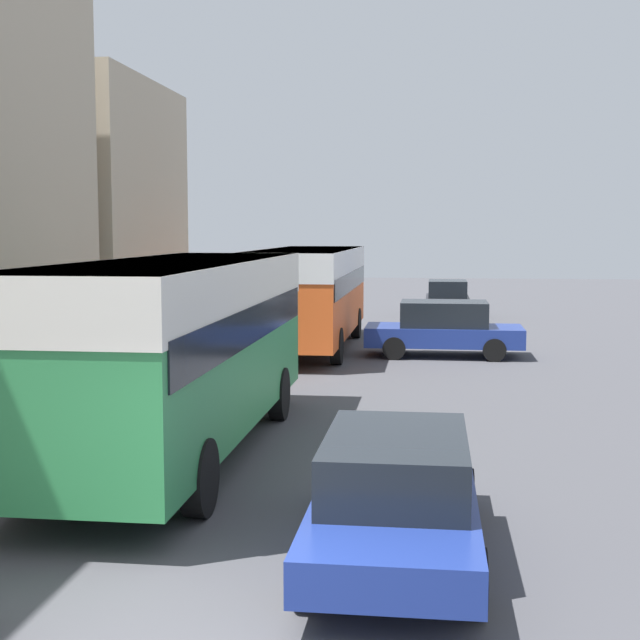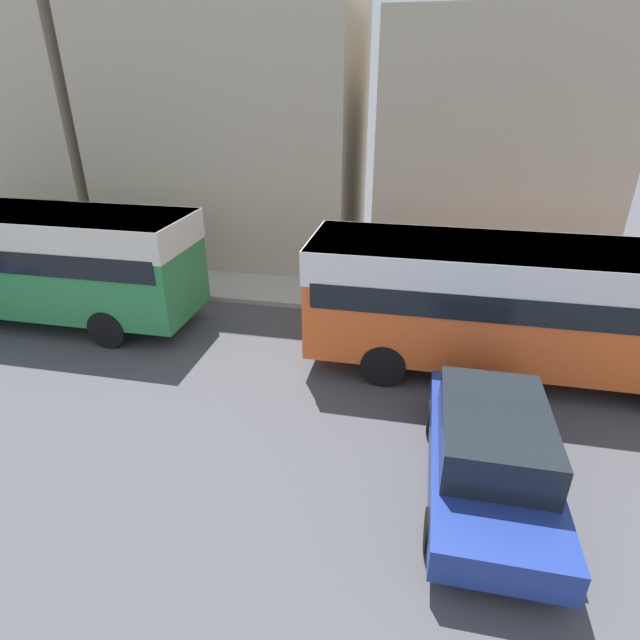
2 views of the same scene
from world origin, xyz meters
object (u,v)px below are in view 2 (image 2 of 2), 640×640
object	(u,v)px
bus_lead	(25,250)
bus_following	(527,294)
pedestrian_near_curb	(154,254)
car_far_curb	(490,450)

from	to	relation	value
bus_lead	bus_following	bearing A→B (deg)	88.72
bus_lead	bus_following	world-z (taller)	bus_lead
bus_lead	pedestrian_near_curb	bearing A→B (deg)	151.91
car_far_curb	pedestrian_near_curb	xyz separation A→B (m)	(-7.72, -10.09, 0.14)
car_far_curb	pedestrian_near_curb	distance (m)	12.70
bus_following	car_far_curb	distance (m)	4.33
bus_following	car_far_curb	xyz separation A→B (m)	(4.05, -1.00, -1.16)
bus_following	pedestrian_near_curb	size ratio (longest dim) A/B	6.05
car_far_curb	pedestrian_near_curb	size ratio (longest dim) A/B	2.79
bus_lead	pedestrian_near_curb	size ratio (longest dim) A/B	5.91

